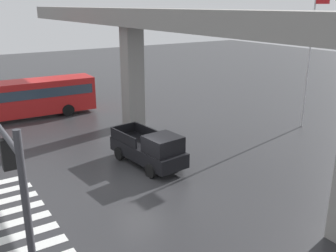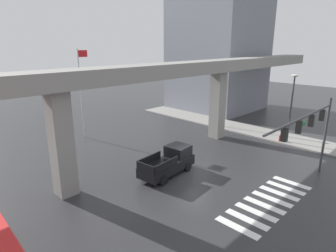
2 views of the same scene
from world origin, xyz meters
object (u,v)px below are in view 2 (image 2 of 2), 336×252
(street_lamp_near_corner, at_px, (292,101))
(fire_hydrant, at_px, (280,139))
(traffic_signal_mast, at_px, (311,126))
(flagpole, at_px, (81,88))
(pickup_truck, at_px, (169,162))
(street_lamp_mid_block, at_px, (221,91))

(street_lamp_near_corner, bearing_deg, fire_hydrant, 123.38)
(traffic_signal_mast, xyz_separation_m, flagpole, (-5.39, 21.86, 0.94))
(traffic_signal_mast, relative_size, flagpole, 1.13)
(pickup_truck, bearing_deg, flagpole, 90.15)
(pickup_truck, distance_m, street_lamp_mid_block, 15.37)
(traffic_signal_mast, distance_m, street_lamp_mid_block, 16.13)
(pickup_truck, height_order, traffic_signal_mast, traffic_signal_mast)
(flagpole, bearing_deg, street_lamp_near_corner, -50.24)
(street_lamp_near_corner, height_order, street_lamp_mid_block, same)
(street_lamp_near_corner, distance_m, flagpole, 22.12)
(traffic_signal_mast, xyz_separation_m, fire_hydrant, (8.35, 5.48, -4.25))
(street_lamp_near_corner, xyz_separation_m, flagpole, (-14.13, 16.99, 1.06))
(fire_hydrant, height_order, flagpole, flagpole)
(fire_hydrant, relative_size, flagpole, 0.09)
(street_lamp_near_corner, relative_size, street_lamp_mid_block, 1.00)
(pickup_truck, relative_size, traffic_signal_mast, 0.48)
(fire_hydrant, bearing_deg, pickup_truck, 167.27)
(fire_hydrant, xyz_separation_m, flagpole, (-13.73, 16.38, 5.19))
(traffic_signal_mast, height_order, street_lamp_mid_block, street_lamp_mid_block)
(pickup_truck, distance_m, traffic_signal_mast, 10.76)
(street_lamp_mid_block, bearing_deg, flagpole, 149.57)
(street_lamp_mid_block, bearing_deg, street_lamp_near_corner, -90.00)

